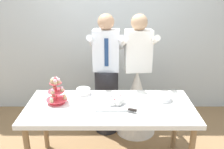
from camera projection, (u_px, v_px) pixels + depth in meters
name	position (u px, v px, depth m)	size (l,w,h in m)	color
rear_wall	(110.00, 22.00, 3.78)	(5.20, 0.10, 2.90)	silver
dessert_table	(109.00, 112.00, 2.65)	(1.80, 0.80, 0.78)	white
cupcake_stand	(56.00, 92.00, 2.63)	(0.23, 0.23, 0.31)	#D83F4C
main_cake_tray	(115.00, 102.00, 2.62)	(0.43, 0.35, 0.12)	silver
plate_stack	(162.00, 97.00, 2.74)	(0.19, 0.19, 0.07)	white
round_cake	(83.00, 92.00, 2.87)	(0.24, 0.24, 0.08)	white
person_groom	(106.00, 82.00, 3.32)	(0.48, 0.51, 1.66)	#232328
person_bride	(136.00, 94.00, 3.36)	(0.56, 0.56, 1.66)	white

